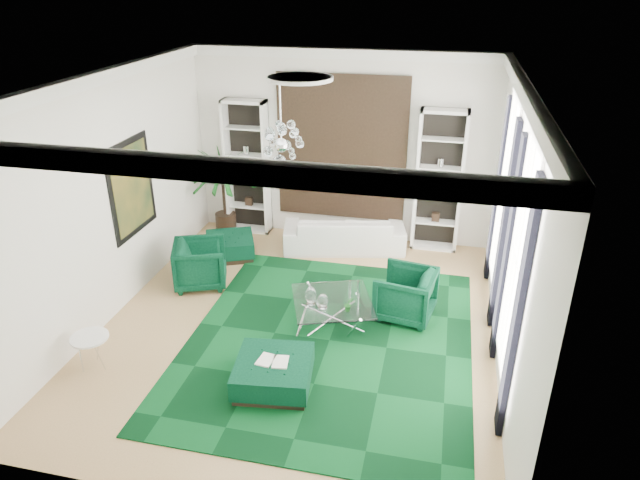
% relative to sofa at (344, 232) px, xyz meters
% --- Properties ---
extents(floor, '(6.00, 7.00, 0.02)m').
position_rel_sofa_xyz_m(floor, '(-0.19, -2.86, -0.36)').
color(floor, tan).
rests_on(floor, ground).
extents(ceiling, '(6.00, 7.00, 0.02)m').
position_rel_sofa_xyz_m(ceiling, '(-0.19, -2.86, 3.46)').
color(ceiling, white).
rests_on(ceiling, ground).
extents(wall_back, '(6.00, 0.02, 3.80)m').
position_rel_sofa_xyz_m(wall_back, '(-0.19, 0.65, 1.55)').
color(wall_back, white).
rests_on(wall_back, ground).
extents(wall_front, '(6.00, 0.02, 3.80)m').
position_rel_sofa_xyz_m(wall_front, '(-0.19, -6.37, 1.55)').
color(wall_front, white).
rests_on(wall_front, ground).
extents(wall_left, '(0.02, 7.00, 3.80)m').
position_rel_sofa_xyz_m(wall_left, '(-3.20, -2.86, 1.55)').
color(wall_left, white).
rests_on(wall_left, ground).
extents(wall_right, '(0.02, 7.00, 3.80)m').
position_rel_sofa_xyz_m(wall_right, '(2.82, -2.86, 1.55)').
color(wall_right, white).
rests_on(wall_right, ground).
extents(crown_molding, '(6.00, 7.00, 0.18)m').
position_rel_sofa_xyz_m(crown_molding, '(-0.19, -2.86, 3.35)').
color(crown_molding, white).
rests_on(crown_molding, ceiling).
extents(ceiling_medallion, '(0.90, 0.90, 0.05)m').
position_rel_sofa_xyz_m(ceiling_medallion, '(-0.19, -2.56, 3.42)').
color(ceiling_medallion, white).
rests_on(ceiling_medallion, ceiling).
extents(tapestry, '(2.50, 0.06, 2.80)m').
position_rel_sofa_xyz_m(tapestry, '(-0.19, 0.60, 1.55)').
color(tapestry, black).
rests_on(tapestry, wall_back).
extents(shelving_left, '(0.90, 0.38, 2.80)m').
position_rel_sofa_xyz_m(shelving_left, '(-2.14, 0.45, 1.05)').
color(shelving_left, white).
rests_on(shelving_left, floor).
extents(shelving_right, '(0.90, 0.38, 2.80)m').
position_rel_sofa_xyz_m(shelving_right, '(1.76, 0.45, 1.05)').
color(shelving_right, white).
rests_on(shelving_right, floor).
extents(painting, '(0.04, 1.30, 1.60)m').
position_rel_sofa_xyz_m(painting, '(-3.16, -2.26, 1.50)').
color(painting, black).
rests_on(painting, wall_left).
extents(window_near, '(0.03, 1.10, 2.90)m').
position_rel_sofa_xyz_m(window_near, '(2.80, -3.76, 1.55)').
color(window_near, white).
rests_on(window_near, wall_right).
extents(curtain_near_a, '(0.07, 0.30, 3.25)m').
position_rel_sofa_xyz_m(curtain_near_a, '(2.76, -4.54, 1.30)').
color(curtain_near_a, black).
rests_on(curtain_near_a, floor).
extents(curtain_near_b, '(0.07, 0.30, 3.25)m').
position_rel_sofa_xyz_m(curtain_near_b, '(2.76, -2.98, 1.30)').
color(curtain_near_b, black).
rests_on(curtain_near_b, floor).
extents(window_far, '(0.03, 1.10, 2.90)m').
position_rel_sofa_xyz_m(window_far, '(2.80, -1.36, 1.55)').
color(window_far, white).
rests_on(window_far, wall_right).
extents(curtain_far_a, '(0.07, 0.30, 3.25)m').
position_rel_sofa_xyz_m(curtain_far_a, '(2.76, -2.14, 1.30)').
color(curtain_far_a, black).
rests_on(curtain_far_a, floor).
extents(curtain_far_b, '(0.07, 0.30, 3.25)m').
position_rel_sofa_xyz_m(curtain_far_b, '(2.76, -0.58, 1.30)').
color(curtain_far_b, black).
rests_on(curtain_far_b, floor).
extents(rug, '(4.20, 5.00, 0.02)m').
position_rel_sofa_xyz_m(rug, '(0.37, -3.21, -0.34)').
color(rug, black).
rests_on(rug, floor).
extents(sofa, '(2.54, 1.42, 0.70)m').
position_rel_sofa_xyz_m(sofa, '(0.00, 0.00, 0.00)').
color(sofa, white).
rests_on(sofa, floor).
extents(armchair_left, '(1.15, 1.13, 0.81)m').
position_rel_sofa_xyz_m(armchair_left, '(-2.21, -2.00, 0.06)').
color(armchair_left, black).
rests_on(armchair_left, floor).
extents(armchair_right, '(1.03, 1.01, 0.81)m').
position_rel_sofa_xyz_m(armchair_right, '(1.41, -2.25, 0.06)').
color(armchair_right, black).
rests_on(armchair_right, floor).
extents(coffee_table, '(1.53, 1.53, 0.41)m').
position_rel_sofa_xyz_m(coffee_table, '(0.31, -2.70, -0.14)').
color(coffee_table, white).
rests_on(coffee_table, floor).
extents(ottoman_side, '(1.18, 1.18, 0.40)m').
position_rel_sofa_xyz_m(ottoman_side, '(-2.12, -0.82, -0.15)').
color(ottoman_side, black).
rests_on(ottoman_side, floor).
extents(ottoman_front, '(1.12, 1.12, 0.40)m').
position_rel_sofa_xyz_m(ottoman_front, '(-0.15, -4.37, -0.15)').
color(ottoman_front, black).
rests_on(ottoman_front, floor).
extents(book, '(0.42, 0.28, 0.03)m').
position_rel_sofa_xyz_m(book, '(-0.15, -4.37, 0.07)').
color(book, white).
rests_on(book, ottoman_front).
extents(side_table, '(0.69, 0.69, 0.50)m').
position_rel_sofa_xyz_m(side_table, '(-2.74, -4.54, -0.10)').
color(side_table, white).
rests_on(side_table, floor).
extents(palm, '(1.94, 1.94, 2.40)m').
position_rel_sofa_xyz_m(palm, '(-2.64, 0.29, 0.85)').
color(palm, '#14561A').
rests_on(palm, floor).
extents(chandelier, '(0.85, 0.85, 0.72)m').
position_rel_sofa_xyz_m(chandelier, '(-0.46, -2.66, 2.50)').
color(chandelier, white).
rests_on(chandelier, ceiling).
extents(table_plant, '(0.17, 0.15, 0.24)m').
position_rel_sofa_xyz_m(table_plant, '(0.61, -2.95, 0.18)').
color(table_plant, '#14561A').
rests_on(table_plant, coffee_table).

